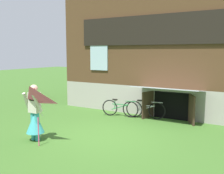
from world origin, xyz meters
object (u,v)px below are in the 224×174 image
kite (30,100)px  bicycle_green (120,108)px  person (35,117)px  bicycle_silver (145,110)px

kite → bicycle_green: (0.27, 4.37, -0.97)m
person → bicycle_green: bearing=71.6°
bicycle_silver → bicycle_green: size_ratio=1.03×
person → bicycle_green: person is taller
bicycle_green → person: bearing=-110.2°
person → kite: 0.87m
bicycle_silver → person: bearing=-121.5°
kite → bicycle_silver: 4.87m
kite → bicycle_silver: size_ratio=1.03×
bicycle_silver → bicycle_green: bearing=-176.6°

